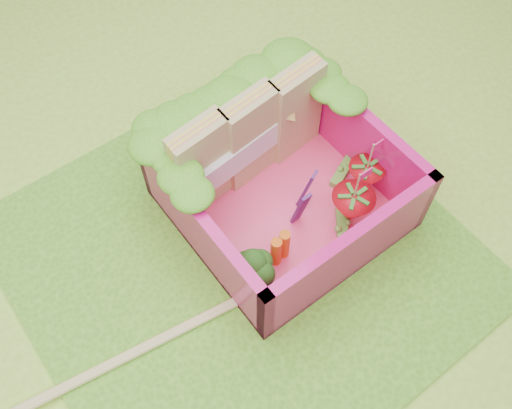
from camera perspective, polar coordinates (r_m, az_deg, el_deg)
The scene contains 13 objects.
ground at distance 3.66m, azimuth -1.70°, elevation -5.22°, with size 14.00×14.00×0.00m, color #94BB34.
placemat at distance 3.65m, azimuth -1.71°, elevation -5.11°, with size 2.60×2.60×0.03m, color #559822.
bento_floor at distance 3.78m, azimuth 2.63°, elevation -0.13°, with size 1.30×1.30×0.05m, color #FF4177.
bento_box at distance 3.57m, azimuth 2.79°, elevation 1.99°, with size 1.30×1.30×0.55m.
lettuce_ruffle at distance 3.54m, azimuth -1.83°, elevation 10.09°, with size 1.43×0.77×0.11m.
sandwich_stack at distance 3.65m, azimuth -0.59°, elevation 6.73°, with size 1.25×0.29×0.69m.
broccoli at distance 3.33m, azimuth -0.26°, elevation -6.28°, with size 0.34×0.34×0.26m.
carrot_sticks at distance 3.46m, azimuth 2.43°, elevation -4.37°, with size 0.14×0.08×0.25m.
purple_wedges at distance 3.57m, azimuth 4.79°, elevation 0.60°, with size 0.20×0.13×0.38m.
strawberry_left at distance 3.62m, azimuth 9.48°, elevation -0.39°, with size 0.27×0.27×0.51m.
strawberry_right at distance 3.79m, azimuth 10.80°, elevation 2.64°, with size 0.24×0.24×0.48m.
snap_peas at distance 3.80m, azimuth 8.71°, elevation 0.68°, with size 0.61×0.58×0.05m.
chopsticks at distance 3.46m, azimuth -16.32°, elevation -16.05°, with size 2.46×0.42×0.04m.
Camera 1 is at (-0.90, -1.38, 3.27)m, focal length 40.00 mm.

